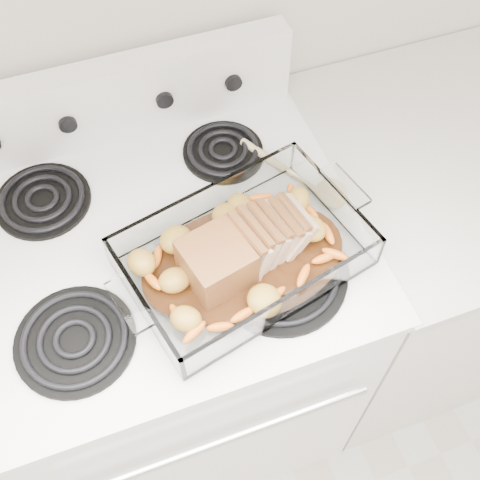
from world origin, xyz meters
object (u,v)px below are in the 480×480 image
object	(u,v)px
pork_roast	(236,251)
baking_dish	(244,257)
counter_right	(407,262)
electric_range	(177,335)

from	to	relation	value
pork_roast	baking_dish	bearing A→B (deg)	6.93
pork_roast	counter_right	bearing A→B (deg)	18.83
counter_right	baking_dish	size ratio (longest dim) A/B	2.23
electric_range	pork_roast	distance (m)	0.54
baking_dish	pork_roast	xyz separation A→B (m)	(-0.01, 0.00, 0.03)
electric_range	counter_right	size ratio (longest dim) A/B	1.20
electric_range	baking_dish	size ratio (longest dim) A/B	2.67
electric_range	baking_dish	xyz separation A→B (m)	(0.14, -0.12, 0.48)
baking_dish	pork_roast	world-z (taller)	pork_roast
counter_right	baking_dish	distance (m)	0.74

